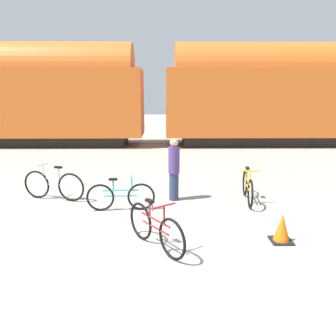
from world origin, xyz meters
name	(u,v)px	position (x,y,z in m)	size (l,w,h in m)	color
ground_plane	(134,255)	(0.00, 0.00, 0.00)	(80.00, 80.00, 0.00)	gray
freight_train	(154,92)	(0.00, 12.66, 2.83)	(24.41, 2.84, 5.36)	black
rail_near	(154,147)	(0.00, 11.94, 0.01)	(36.41, 0.07, 0.01)	#4C4238
rail_far	(155,143)	(0.00, 13.38, 0.01)	(36.41, 0.07, 0.01)	#4C4238
bicycle_silver	(54,185)	(-2.40, 3.12, 0.40)	(1.73, 0.57, 0.94)	black
bicycle_maroon	(155,228)	(0.36, 0.28, 0.39)	(1.05, 1.42, 0.91)	black
bicycle_yellow	(248,187)	(2.69, 2.94, 0.38)	(0.46, 1.76, 0.90)	black
bicycle_teal	(121,196)	(-0.51, 2.28, 0.35)	(1.64, 0.46, 0.82)	black
person_in_purple	(174,169)	(0.78, 3.07, 0.84)	(0.29, 0.29, 1.64)	#283351
traffic_cone	(282,229)	(2.75, 0.53, 0.25)	(0.40, 0.40, 0.55)	black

